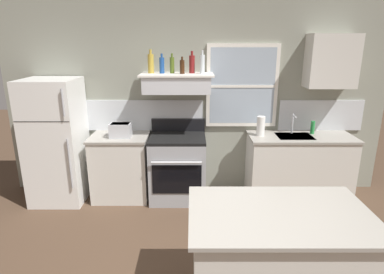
% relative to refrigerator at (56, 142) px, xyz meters
% --- Properties ---
extents(back_wall, '(5.40, 0.11, 2.70)m').
position_rel_refrigerator_xyz_m(back_wall, '(1.93, 0.39, 0.51)').
color(back_wall, gray).
rests_on(back_wall, ground_plane).
extents(refrigerator, '(0.70, 0.72, 1.69)m').
position_rel_refrigerator_xyz_m(refrigerator, '(0.00, 0.00, 0.00)').
color(refrigerator, white).
rests_on(refrigerator, ground_plane).
extents(counter_left_of_stove, '(0.79, 0.63, 0.91)m').
position_rel_refrigerator_xyz_m(counter_left_of_stove, '(0.85, 0.06, -0.39)').
color(counter_left_of_stove, silver).
rests_on(counter_left_of_stove, ground_plane).
extents(toaster, '(0.30, 0.20, 0.19)m').
position_rel_refrigerator_xyz_m(toaster, '(0.89, -0.00, 0.16)').
color(toaster, silver).
rests_on(toaster, counter_left_of_stove).
extents(stove_range, '(0.76, 0.69, 1.09)m').
position_rel_refrigerator_xyz_m(stove_range, '(1.65, 0.02, -0.38)').
color(stove_range, '#9EA0A5').
rests_on(stove_range, ground_plane).
extents(range_hood_shelf, '(0.96, 0.52, 0.24)m').
position_rel_refrigerator_xyz_m(range_hood_shelf, '(1.65, 0.12, 0.78)').
color(range_hood_shelf, silver).
extents(bottle_champagne_gold_foil, '(0.08, 0.08, 0.31)m').
position_rel_refrigerator_xyz_m(bottle_champagne_gold_foil, '(1.30, 0.18, 1.03)').
color(bottle_champagne_gold_foil, '#B29333').
rests_on(bottle_champagne_gold_foil, range_hood_shelf).
extents(bottle_blue_liqueur, '(0.07, 0.07, 0.26)m').
position_rel_refrigerator_xyz_m(bottle_blue_liqueur, '(1.45, 0.15, 1.01)').
color(bottle_blue_liqueur, '#1E478C').
rests_on(bottle_blue_liqueur, range_hood_shelf).
extents(bottle_olive_oil_square, '(0.06, 0.06, 0.26)m').
position_rel_refrigerator_xyz_m(bottle_olive_oil_square, '(1.58, 0.17, 1.01)').
color(bottle_olive_oil_square, '#4C601E').
rests_on(bottle_olive_oil_square, range_hood_shelf).
extents(bottle_brown_stout, '(0.06, 0.06, 0.22)m').
position_rel_refrigerator_xyz_m(bottle_brown_stout, '(1.72, 0.08, 0.99)').
color(bottle_brown_stout, '#381E0F').
rests_on(bottle_brown_stout, range_hood_shelf).
extents(bottle_red_label_wine, '(0.07, 0.07, 0.29)m').
position_rel_refrigerator_xyz_m(bottle_red_label_wine, '(1.85, 0.18, 1.02)').
color(bottle_red_label_wine, maroon).
rests_on(bottle_red_label_wine, range_hood_shelf).
extents(bottle_clear_tall, '(0.06, 0.06, 0.30)m').
position_rel_refrigerator_xyz_m(bottle_clear_tall, '(1.98, 0.11, 1.03)').
color(bottle_clear_tall, silver).
rests_on(bottle_clear_tall, range_hood_shelf).
extents(counter_right_with_sink, '(1.43, 0.63, 0.91)m').
position_rel_refrigerator_xyz_m(counter_right_with_sink, '(3.35, 0.06, -0.39)').
color(counter_right_with_sink, silver).
rests_on(counter_right_with_sink, ground_plane).
extents(sink_faucet, '(0.03, 0.17, 0.28)m').
position_rel_refrigerator_xyz_m(sink_faucet, '(3.25, 0.16, 0.24)').
color(sink_faucet, silver).
rests_on(sink_faucet, counter_right_with_sink).
extents(paper_towel_roll, '(0.11, 0.11, 0.27)m').
position_rel_refrigerator_xyz_m(paper_towel_roll, '(2.78, 0.06, 0.20)').
color(paper_towel_roll, white).
rests_on(paper_towel_roll, counter_right_with_sink).
extents(dish_soap_bottle, '(0.06, 0.06, 0.18)m').
position_rel_refrigerator_xyz_m(dish_soap_bottle, '(3.53, 0.16, 0.15)').
color(dish_soap_bottle, '#268C3F').
rests_on(dish_soap_bottle, counter_right_with_sink).
extents(kitchen_island, '(1.40, 0.90, 0.91)m').
position_rel_refrigerator_xyz_m(kitchen_island, '(2.52, -2.00, -0.39)').
color(kitchen_island, silver).
rests_on(kitchen_island, ground_plane).
extents(upper_cabinet_right, '(0.64, 0.32, 0.70)m').
position_rel_refrigerator_xyz_m(upper_cabinet_right, '(3.70, 0.20, 1.05)').
color(upper_cabinet_right, silver).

